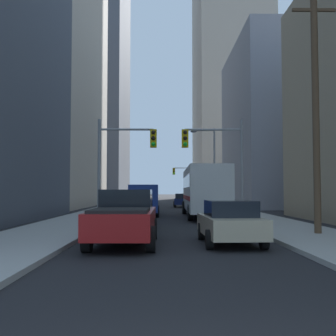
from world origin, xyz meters
The scene contains 17 objects.
sidewalk_left centered at (-5.40, 50.00, 0.07)m, with size 3.75×160.00×0.15m, color #9E9E99.
sidewalk_right centered at (5.40, 50.00, 0.07)m, with size 3.75×160.00×0.15m, color #9E9E99.
city_bus centered at (2.44, 26.60, 1.93)m, with size 2.70×11.54×3.40m.
pickup_truck_red centered at (-1.79, 11.87, 0.93)m, with size 2.20×5.43×1.90m.
cargo_van_blue centered at (-1.79, 27.86, 1.29)m, with size 2.16×5.23×2.26m.
sedan_beige centered at (1.86, 11.87, 0.77)m, with size 1.95×4.26×1.52m.
sedan_green centered at (-1.80, 17.75, 0.77)m, with size 1.95×4.25×1.52m.
sedan_grey centered at (-1.84, 33.65, 0.77)m, with size 1.95×4.25×1.52m.
sedan_navy centered at (1.78, 44.32, 0.77)m, with size 1.95×4.26×1.52m.
traffic_signal_near_left centered at (-2.69, 21.41, 4.02)m, with size 3.41×0.44×6.00m.
traffic_signal_near_right centered at (2.62, 21.41, 4.03)m, with size 3.57×0.44×6.00m.
traffic_signal_far_right centered at (2.86, 62.80, 4.01)m, with size 3.06×0.44×6.00m.
utility_pole_right centered at (5.78, 14.15, 5.64)m, with size 2.20×0.28×10.72m.
street_lamp_right centered at (3.88, 34.91, 4.52)m, with size 2.25×0.32×7.50m.
building_left_mid_office centered at (-17.95, 46.63, 16.97)m, with size 18.42×25.84×33.93m, color #B7A893.
building_left_far_tower centered at (-19.16, 86.33, 29.24)m, with size 21.54×26.00×58.48m, color #4C515B.
building_right_far_highrise centered at (15.37, 93.72, 33.86)m, with size 15.73×26.06×67.72m, color #B7A893.
Camera 1 is at (-0.50, -2.69, 1.87)m, focal length 44.77 mm.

